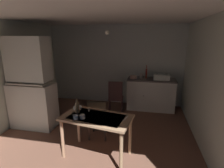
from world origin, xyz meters
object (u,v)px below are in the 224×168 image
object	(u,v)px
hand_pump	(146,73)
glass_bottle	(77,107)
sink_basin	(161,77)
mixing_bowl_counter	(133,77)
chair_by_counter	(116,97)
serving_bowl_wide	(78,108)
chair_far_side	(98,117)
mug_tall	(76,117)
dining_table	(97,122)
hutch_cabinet	(31,87)

from	to	relation	value
hand_pump	glass_bottle	bearing A→B (deg)	-116.20
sink_basin	mixing_bowl_counter	xyz separation A→B (m)	(-0.80, -0.05, -0.04)
chair_by_counter	glass_bottle	xyz separation A→B (m)	(-0.38, -1.77, 0.37)
hand_pump	serving_bowl_wide	size ratio (longest dim) A/B	2.46
hand_pump	chair_far_side	world-z (taller)	hand_pump
mixing_bowl_counter	chair_by_counter	world-z (taller)	mixing_bowl_counter
chair_far_side	chair_by_counter	bearing A→B (deg)	84.35
mixing_bowl_counter	glass_bottle	bearing A→B (deg)	-109.35
hand_pump	mixing_bowl_counter	bearing A→B (deg)	-165.48
sink_basin	mixing_bowl_counter	size ratio (longest dim) A/B	2.18
hand_pump	chair_by_counter	bearing A→B (deg)	-142.63
hand_pump	mug_tall	distance (m)	2.86
chair_by_counter	mixing_bowl_counter	bearing A→B (deg)	50.28
hand_pump	dining_table	xyz separation A→B (m)	(-0.78, -2.47, -0.43)
sink_basin	mug_tall	xyz separation A→B (m)	(-1.52, -2.59, -0.19)
hutch_cabinet	hand_pump	size ratio (longest dim) A/B	5.38
serving_bowl_wide	mug_tall	distance (m)	0.44
glass_bottle	mixing_bowl_counter	bearing A→B (deg)	70.65
mug_tall	glass_bottle	distance (m)	0.28
hutch_cabinet	dining_table	bearing A→B (deg)	-23.21
hutch_cabinet	serving_bowl_wide	bearing A→B (deg)	-20.63
serving_bowl_wide	glass_bottle	size ratio (longest dim) A/B	0.61
dining_table	mug_tall	distance (m)	0.38
mixing_bowl_counter	glass_bottle	distance (m)	2.41
hutch_cabinet	hand_pump	bearing A→B (deg)	34.04
dining_table	serving_bowl_wide	distance (m)	0.53
sink_basin	glass_bottle	distance (m)	2.82
hand_pump	sink_basin	bearing A→B (deg)	-6.03
hutch_cabinet	chair_far_side	world-z (taller)	hutch_cabinet
dining_table	chair_by_counter	distance (m)	1.88
chair_far_side	glass_bottle	size ratio (longest dim) A/B	3.37
chair_far_side	dining_table	bearing A→B (deg)	-75.91
dining_table	chair_by_counter	bearing A→B (deg)	90.29
mug_tall	sink_basin	bearing A→B (deg)	59.65
hand_pump	mug_tall	bearing A→B (deg)	-112.44
mixing_bowl_counter	chair_far_side	bearing A→B (deg)	-106.85
glass_bottle	sink_basin	bearing A→B (deg)	55.57
dining_table	serving_bowl_wide	xyz separation A→B (m)	(-0.45, 0.26, 0.13)
sink_basin	serving_bowl_wide	world-z (taller)	sink_basin
sink_basin	serving_bowl_wide	xyz separation A→B (m)	(-1.65, -2.17, -0.20)
hutch_cabinet	chair_by_counter	world-z (taller)	hutch_cabinet
hand_pump	serving_bowl_wide	bearing A→B (deg)	-118.99
hutch_cabinet	hand_pump	world-z (taller)	hutch_cabinet
sink_basin	dining_table	xyz separation A→B (m)	(-1.21, -2.43, -0.34)
mixing_bowl_counter	mug_tall	xyz separation A→B (m)	(-0.72, -2.54, -0.15)
mixing_bowl_counter	serving_bowl_wide	distance (m)	2.29
chair_far_side	serving_bowl_wide	bearing A→B (deg)	-136.02
sink_basin	serving_bowl_wide	size ratio (longest dim) A/B	2.78
serving_bowl_wide	dining_table	bearing A→B (deg)	-30.24
hand_pump	chair_far_side	size ratio (longest dim) A/B	0.45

